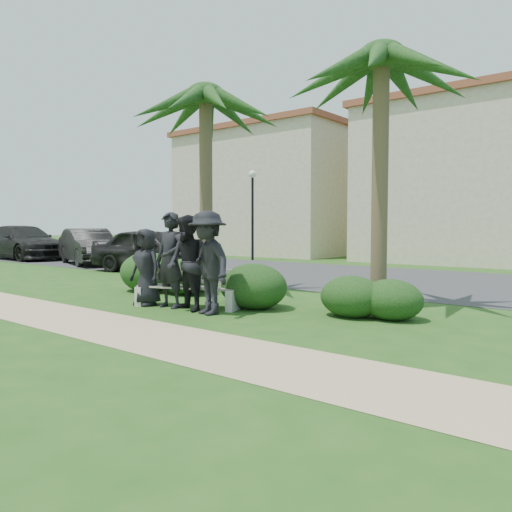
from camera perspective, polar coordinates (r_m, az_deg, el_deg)
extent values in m
plane|color=#204E16|center=(9.13, -4.69, -6.84)|extent=(160.00, 160.00, 0.00)
cube|color=tan|center=(7.95, -13.80, -8.46)|extent=(30.00, 1.60, 0.01)
cube|color=#2D2D30|center=(15.85, 15.76, -2.60)|extent=(160.00, 8.00, 0.01)
cube|color=tan|center=(30.58, 2.43, 6.92)|extent=(10.00, 8.00, 7.00)
cube|color=brown|center=(31.01, 2.44, 13.67)|extent=(10.40, 8.40, 0.30)
cube|color=tan|center=(25.59, 22.77, 7.35)|extent=(8.00, 8.00, 7.00)
cube|color=brown|center=(26.12, 22.96, 15.36)|extent=(8.40, 8.40, 0.30)
cylinder|color=black|center=(23.95, -0.40, 4.31)|extent=(0.12, 0.12, 4.00)
sphere|color=white|center=(24.07, -0.40, 9.33)|extent=(0.36, 0.36, 0.36)
cube|color=gray|center=(10.06, -7.87, -3.60)|extent=(2.18, 1.17, 0.04)
cube|color=gray|center=(10.18, -7.00, -2.25)|extent=(2.03, 0.74, 0.25)
cube|color=beige|center=(10.83, -11.48, -4.23)|extent=(0.30, 0.51, 0.39)
cube|color=beige|center=(9.39, -3.69, -5.34)|extent=(0.30, 0.51, 0.39)
imported|color=black|center=(10.45, -12.45, -1.25)|extent=(0.78, 0.51, 1.58)
imported|color=black|center=(10.03, -9.77, -0.47)|extent=(0.72, 0.50, 1.90)
imported|color=black|center=(9.60, -7.86, -0.81)|extent=(1.02, 0.87, 1.84)
imported|color=black|center=(9.18, -5.58, -0.78)|extent=(1.36, 0.98, 1.91)
ellipsoid|color=black|center=(12.76, -12.20, -1.68)|extent=(1.55, 1.28, 1.01)
ellipsoid|color=black|center=(12.05, -8.02, -2.25)|extent=(1.35, 1.12, 0.88)
ellipsoid|color=black|center=(10.65, -1.57, -3.53)|extent=(1.03, 0.85, 0.67)
ellipsoid|color=black|center=(9.89, -0.28, -3.33)|extent=(1.41, 1.17, 0.92)
ellipsoid|color=black|center=(9.14, 10.89, -4.45)|extent=(1.17, 0.97, 0.76)
ellipsoid|color=black|center=(9.02, 15.21, -4.72)|extent=(1.12, 0.92, 0.73)
cylinder|color=brown|center=(12.43, -5.73, 7.08)|extent=(0.32, 0.32, 4.84)
cylinder|color=brown|center=(10.21, 13.97, 8.07)|extent=(0.32, 0.32, 4.94)
imported|color=black|center=(18.19, -11.65, 0.68)|extent=(4.91, 3.01, 1.56)
imported|color=black|center=(22.42, -18.55, 1.04)|extent=(4.92, 3.02, 1.53)
imported|color=black|center=(27.15, -25.04, 1.41)|extent=(5.72, 2.33, 1.66)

